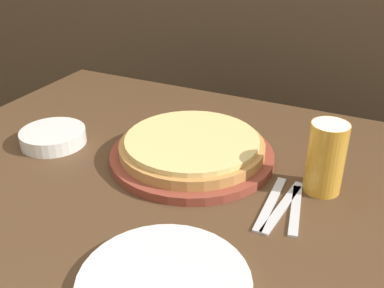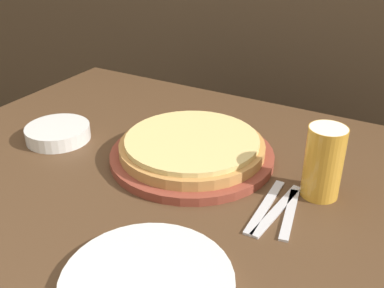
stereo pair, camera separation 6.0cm
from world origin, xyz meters
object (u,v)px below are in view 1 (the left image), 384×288
Objects in this scene: dinner_knife at (283,206)px; beer_glass at (326,155)px; side_bowl at (53,137)px; dinner_plate at (164,284)px; spoon at (295,210)px; fork at (271,203)px; pizza_on_board at (192,149)px.

beer_glass is at bearing 61.06° from dinner_knife.
beer_glass is 0.65m from side_bowl.
dinner_plate is 0.32m from spoon.
beer_glass reaches higher than side_bowl.
dinner_knife is (0.59, -0.02, -0.02)m from side_bowl.
dinner_knife is 0.03m from spoon.
beer_glass is at bearing 7.22° from side_bowl.
beer_glass reaches higher than dinner_plate.
dinner_plate is at bearing -112.84° from beer_glass.
side_bowl reaches higher than dinner_plate.
dinner_plate is 0.30m from fork.
side_bowl is at bearing -172.78° from beer_glass.
side_bowl is at bearing 178.45° from dinner_knife.
spoon is (0.13, 0.29, -0.01)m from dinner_plate.
beer_glass is 0.42m from dinner_plate.
fork is 0.05m from spoon.
beer_glass is at bearing 51.02° from fork.
pizza_on_board is at bearing -179.44° from beer_glass.
pizza_on_board is at bearing 156.68° from fork.
pizza_on_board is 2.29× the size of spoon.
pizza_on_board is 0.35m from side_bowl.
pizza_on_board is at bearing 12.84° from side_bowl.
fork is 0.02m from dinner_knife.
dinner_knife is (0.24, -0.09, -0.02)m from pizza_on_board.
spoon is at bearing 65.13° from dinner_plate.
spoon is at bearing -19.35° from pizza_on_board.
spoon is (0.62, -0.02, -0.02)m from side_bowl.
side_bowl is 0.62m from spoon.
beer_glass is 0.15m from fork.
dinner_plate is (0.14, -0.38, -0.02)m from pizza_on_board.
beer_glass reaches higher than fork.
dinner_knife is at bearing -180.00° from spoon.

